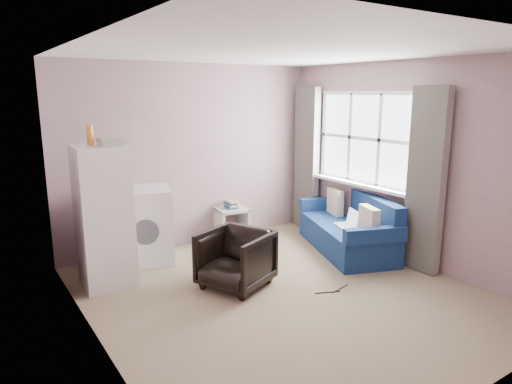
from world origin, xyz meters
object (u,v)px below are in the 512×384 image
Objects in this scene: washing_machine at (144,223)px; fridge at (104,216)px; armchair at (236,256)px; side_table at (231,221)px; sofa at (350,230)px.

fridge is at bearing -124.63° from washing_machine.
washing_machine is at bearing 39.84° from fridge.
side_table is (0.81, 1.46, -0.07)m from armchair.
armchair is 1.93m from sofa.
fridge is at bearing -171.86° from sofa.
armchair is 1.19× the size of side_table.
washing_machine is 1.37m from side_table.
armchair is at bearing -154.43° from sofa.
sofa is at bearing -49.20° from side_table.
washing_machine reaches higher than side_table.
fridge reaches higher than sofa.
side_table is at bearing 22.98° from washing_machine.
sofa is (3.08, -0.68, -0.51)m from fridge.
fridge reaches higher than side_table.
armchair is at bearing -119.01° from side_table.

